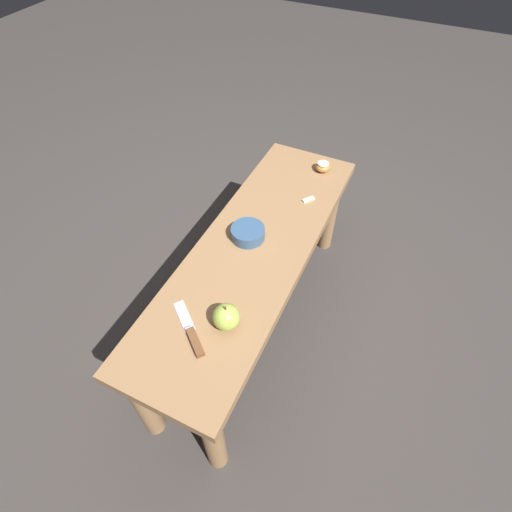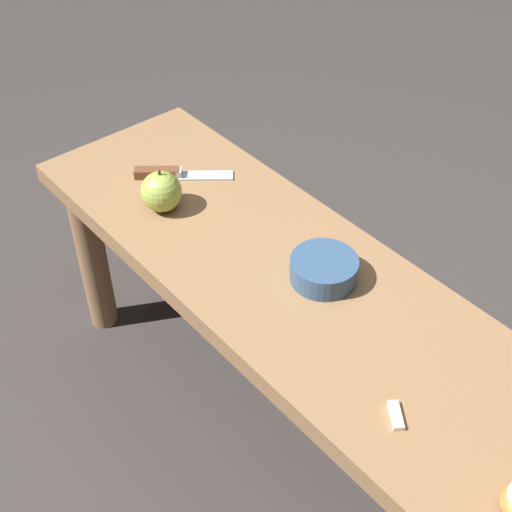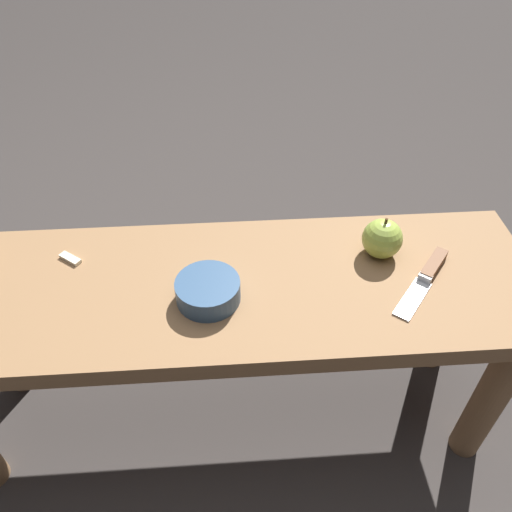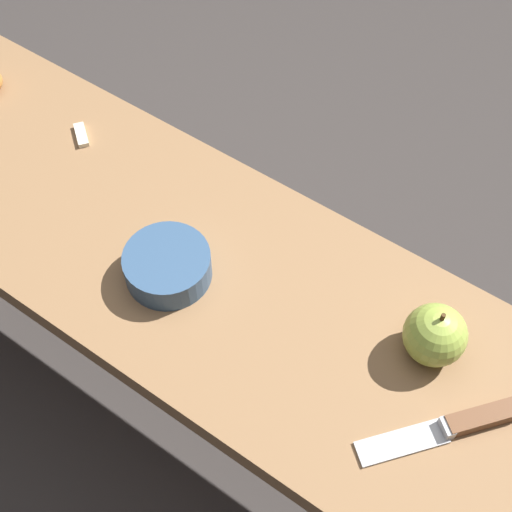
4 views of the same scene
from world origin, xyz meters
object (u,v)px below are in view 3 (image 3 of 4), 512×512
wooden_bench (227,314)px  apple_whole (382,239)px  bowl (208,291)px  knife (428,273)px

wooden_bench → apple_whole: (-0.32, -0.06, 0.13)m
wooden_bench → apple_whole: apple_whole is taller
bowl → wooden_bench: bearing=-129.3°
apple_whole → bowl: (0.35, 0.10, -0.02)m
knife → apple_whole: (0.08, -0.07, 0.03)m
knife → bowl: size_ratio=1.47×
wooden_bench → bowl: 0.12m
bowl → knife: bearing=-176.0°
knife → wooden_bench: bearing=-51.9°
wooden_bench → knife: knife is taller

